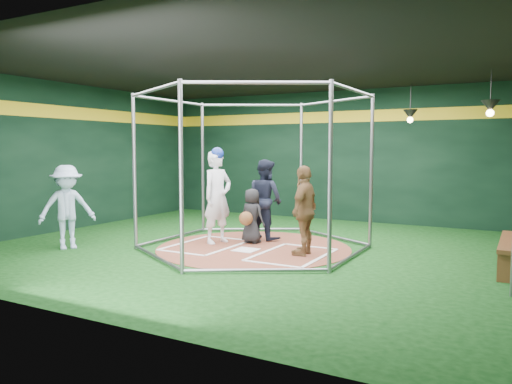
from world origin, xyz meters
The scene contains 13 objects.
room_shell centered at (0.00, 0.01, 1.75)m, with size 10.10×9.10×3.53m.
clay_disc centered at (0.00, 0.00, 0.01)m, with size 3.80×3.80×0.01m, color brown.
home_plate centered at (0.00, -0.30, 0.02)m, with size 0.43×0.43×0.01m, color white.
batter_box_left centered at (-0.95, -0.25, 0.02)m, with size 1.17×1.77×0.01m.
batter_box_right centered at (0.95, -0.25, 0.02)m, with size 1.17×1.77×0.01m.
batting_cage centered at (0.00, 0.00, 1.50)m, with size 4.05×4.67×3.00m.
pendant_lamp_near centered at (2.20, 3.60, 2.74)m, with size 0.34×0.34×0.90m.
pendant_lamp_far centered at (4.00, 2.00, 2.74)m, with size 0.34×0.34×0.90m.
batter_figure centered at (-0.89, 0.08, 0.98)m, with size 0.63×0.79×1.96m.
visitor_leopard centered at (1.13, -0.12, 0.83)m, with size 0.96×0.40×1.63m, color #9F7444.
catcher_figure centered at (-0.27, 0.39, 0.57)m, with size 0.59×0.60×1.12m.
umpire centered at (-0.24, 0.96, 0.87)m, with size 0.83×0.65×1.71m, color black.
bystander_blue centered at (-3.17, -1.78, 0.82)m, with size 1.06×0.61×1.63m, color #ABC3E3.
Camera 1 is at (4.67, -8.45, 1.95)m, focal length 35.00 mm.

